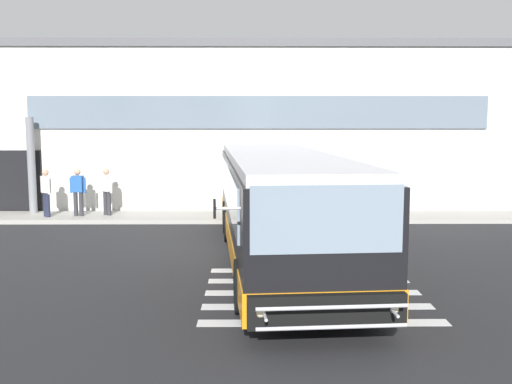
% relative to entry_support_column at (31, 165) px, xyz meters
% --- Properties ---
extents(ground_plane, '(80.00, 90.00, 0.02)m').
position_rel_entry_support_column_xyz_m(ground_plane, '(7.22, -5.40, -1.90)').
color(ground_plane, '#232326').
rests_on(ground_plane, ground).
extents(bay_paint_stripes, '(4.40, 3.96, 0.01)m').
position_rel_entry_support_column_xyz_m(bay_paint_stripes, '(9.22, -9.60, -1.88)').
color(bay_paint_stripes, silver).
rests_on(bay_paint_stripes, ground).
extents(terminal_building, '(24.74, 13.80, 6.48)m').
position_rel_entry_support_column_xyz_m(terminal_building, '(6.53, 6.25, 1.35)').
color(terminal_building, silver).
rests_on(terminal_building, ground).
extents(boarding_curb, '(26.94, 2.00, 0.15)m').
position_rel_entry_support_column_xyz_m(boarding_curb, '(7.22, -0.60, -1.81)').
color(boarding_curb, '#9E9B93').
rests_on(boarding_curb, ground).
extents(entry_support_column, '(0.28, 0.28, 3.47)m').
position_rel_entry_support_column_xyz_m(entry_support_column, '(0.00, 0.00, 0.00)').
color(entry_support_column, slate).
rests_on(entry_support_column, boarding_curb).
extents(bus_main_foreground, '(3.45, 12.08, 2.70)m').
position_rel_entry_support_column_xyz_m(bus_main_foreground, '(8.68, -6.87, -0.55)').
color(bus_main_foreground, black).
rests_on(bus_main_foreground, ground).
extents(passenger_near_column, '(0.43, 0.46, 1.68)m').
position_rel_entry_support_column_xyz_m(passenger_near_column, '(0.80, -0.89, -0.81)').
color(passenger_near_column, '#1E2338').
rests_on(passenger_near_column, boarding_curb).
extents(passenger_by_doorway, '(0.59, 0.41, 1.68)m').
position_rel_entry_support_column_xyz_m(passenger_by_doorway, '(1.87, -0.70, -0.77)').
color(passenger_by_doorway, '#2D2D33').
rests_on(passenger_by_doorway, boarding_curb).
extents(passenger_at_curb_edge, '(0.47, 0.41, 1.68)m').
position_rel_entry_support_column_xyz_m(passenger_at_curb_edge, '(2.83, -0.54, -0.81)').
color(passenger_at_curb_edge, '#2D2D33').
rests_on(passenger_at_curb_edge, boarding_curb).
extents(safety_bollard_yellow, '(0.18, 0.18, 0.90)m').
position_rel_entry_support_column_xyz_m(safety_bollard_yellow, '(7.50, -1.80, -1.44)').
color(safety_bollard_yellow, yellow).
rests_on(safety_bollard_yellow, ground).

